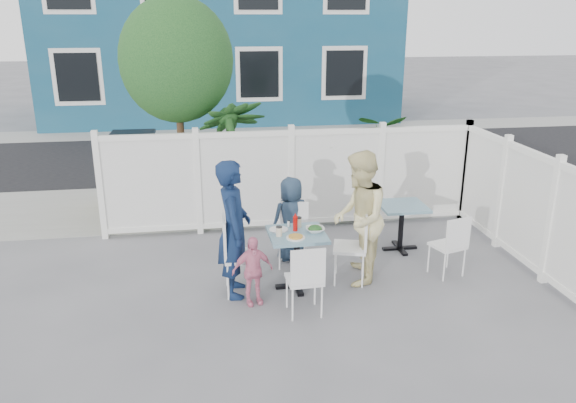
{
  "coord_description": "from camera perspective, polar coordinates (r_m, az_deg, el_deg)",
  "views": [
    {
      "loc": [
        -1.23,
        -5.97,
        3.26
      ],
      "look_at": [
        -0.2,
        0.74,
        1.01
      ],
      "focal_mm": 35.0,
      "sensor_mm": 36.0,
      "label": 1
    }
  ],
  "objects": [
    {
      "name": "far_sidewalk",
      "position": [
        16.93,
        -4.4,
        7.21
      ],
      "size": [
        24.0,
        1.6,
        0.01
      ],
      "primitive_type": "cube",
      "color": "gray",
      "rests_on": "ground"
    },
    {
      "name": "chair_near",
      "position": [
        6.32,
        1.82,
        -7.56
      ],
      "size": [
        0.41,
        0.4,
        0.86
      ],
      "rotation": [
        0.0,
        0.0,
        0.05
      ],
      "color": "white",
      "rests_on": "ground"
    },
    {
      "name": "plate_side",
      "position": [
        6.97,
        -0.96,
        -2.86
      ],
      "size": [
        0.23,
        0.23,
        0.02
      ],
      "primitive_type": "cylinder",
      "color": "white",
      "rests_on": "main_table"
    },
    {
      "name": "potted_shrub_a",
      "position": [
        9.36,
        -5.38,
        4.27
      ],
      "size": [
        1.47,
        1.47,
        1.99
      ],
      "primitive_type": "imported",
      "rotation": [
        0.0,
        0.0,
        3.56
      ],
      "color": "#143B1A",
      "rests_on": "ground"
    },
    {
      "name": "salad_bowl",
      "position": [
        6.92,
        2.77,
        -2.87
      ],
      "size": [
        0.23,
        0.23,
        0.06
      ],
      "primitive_type": "imported",
      "color": "white",
      "rests_on": "main_table"
    },
    {
      "name": "chair_back",
      "position": [
        7.64,
        0.58,
        -2.84
      ],
      "size": [
        0.47,
        0.46,
        0.86
      ],
      "rotation": [
        0.0,
        0.0,
        2.89
      ],
      "color": "white",
      "rests_on": "ground"
    },
    {
      "name": "chair_spare",
      "position": [
        7.56,
        16.31,
        -3.96
      ],
      "size": [
        0.47,
        0.46,
        0.84
      ],
      "rotation": [
        0.0,
        0.0,
        0.3
      ],
      "color": "white",
      "rests_on": "ground"
    },
    {
      "name": "salt_shaker",
      "position": [
        7.08,
        0.05,
        -2.29
      ],
      "size": [
        0.03,
        0.03,
        0.07
      ],
      "primitive_type": "cylinder",
      "color": "white",
      "rests_on": "main_table"
    },
    {
      "name": "woman",
      "position": [
        7.07,
        7.22,
        -1.7
      ],
      "size": [
        0.86,
        0.98,
        1.71
      ],
      "primitive_type": "imported",
      "rotation": [
        0.0,
        0.0,
        -1.86
      ],
      "color": "#DCC451",
      "rests_on": "ground"
    },
    {
      "name": "boy",
      "position": [
        7.77,
        0.33,
        -1.76
      ],
      "size": [
        0.66,
        0.52,
        1.18
      ],
      "primitive_type": "imported",
      "rotation": [
        0.0,
        0.0,
        3.43
      ],
      "color": "#22354B",
      "rests_on": "ground"
    },
    {
      "name": "coffee_cup_a",
      "position": [
        6.77,
        -0.91,
        -3.08
      ],
      "size": [
        0.07,
        0.07,
        0.11
      ],
      "primitive_type": "cylinder",
      "color": "beige",
      "rests_on": "main_table"
    },
    {
      "name": "chair_right",
      "position": [
        7.16,
        6.97,
        -4.03
      ],
      "size": [
        0.52,
        0.53,
        0.95
      ],
      "rotation": [
        0.0,
        0.0,
        1.29
      ],
      "color": "white",
      "rests_on": "ground"
    },
    {
      "name": "potted_shrub_b",
      "position": [
        9.62,
        6.95,
        3.93
      ],
      "size": [
        1.6,
        1.39,
        1.78
      ],
      "primitive_type": "imported",
      "rotation": [
        0.0,
        0.0,
        0.0
      ],
      "color": "#143B1A",
      "rests_on": "ground"
    },
    {
      "name": "spare_table",
      "position": [
        8.24,
        11.49,
        -1.36
      ],
      "size": [
        0.66,
        0.66,
        0.69
      ],
      "rotation": [
        0.0,
        0.0,
        -0.0
      ],
      "color": "#436E84",
      "rests_on": "ground"
    },
    {
      "name": "ground",
      "position": [
        6.91,
        2.64,
        -9.82
      ],
      "size": [
        80.0,
        80.0,
        0.0
      ],
      "primitive_type": "plane",
      "color": "slate"
    },
    {
      "name": "near_sidewalk",
      "position": [
        10.37,
        -1.44,
        0.05
      ],
      "size": [
        24.0,
        2.6,
        0.01
      ],
      "primitive_type": "cube",
      "color": "gray",
      "rests_on": "ground"
    },
    {
      "name": "fence_back",
      "position": [
        8.83,
        0.33,
        2.06
      ],
      "size": [
        5.86,
        0.08,
        1.6
      ],
      "color": "white",
      "rests_on": "ground"
    },
    {
      "name": "tree",
      "position": [
        9.3,
        -11.28,
        13.88
      ],
      "size": [
        1.8,
        1.62,
        3.59
      ],
      "color": "#382316",
      "rests_on": "ground"
    },
    {
      "name": "toddler",
      "position": [
        6.63,
        -3.63,
        -7.02
      ],
      "size": [
        0.53,
        0.31,
        0.85
      ],
      "primitive_type": "imported",
      "rotation": [
        0.0,
        0.0,
        0.22
      ],
      "color": "pink",
      "rests_on": "ground"
    },
    {
      "name": "utility_cabinet",
      "position": [
        10.38,
        -15.21,
        3.05
      ],
      "size": [
        0.7,
        0.51,
        1.27
      ],
      "primitive_type": "cube",
      "rotation": [
        0.0,
        0.0,
        -0.03
      ],
      "color": "gold",
      "rests_on": "ground"
    },
    {
      "name": "man",
      "position": [
        6.73,
        -5.53,
        -2.79
      ],
      "size": [
        0.44,
        0.64,
        1.69
      ],
      "primitive_type": "imported",
      "rotation": [
        0.0,
        0.0,
        1.52
      ],
      "color": "#102043",
      "rests_on": "ground"
    },
    {
      "name": "chair_left",
      "position": [
        6.85,
        -5.46,
        -4.87
      ],
      "size": [
        0.43,
        0.45,
        0.98
      ],
      "rotation": [
        0.0,
        0.0,
        -1.58
      ],
      "color": "white",
      "rests_on": "ground"
    },
    {
      "name": "street",
      "position": [
        13.91,
        -3.39,
        4.78
      ],
      "size": [
        24.0,
        5.0,
        0.01
      ],
      "primitive_type": "cube",
      "color": "black",
      "rests_on": "ground"
    },
    {
      "name": "pepper_shaker",
      "position": [
        7.09,
        0.09,
        -2.23
      ],
      "size": [
        0.03,
        0.03,
        0.07
      ],
      "primitive_type": "cylinder",
      "color": "black",
      "rests_on": "main_table"
    },
    {
      "name": "fence_right",
      "position": [
        8.2,
        22.89,
        -0.74
      ],
      "size": [
        0.08,
        3.66,
        1.6
      ],
      "rotation": [
        0.0,
        0.0,
        1.57
      ],
      "color": "white",
      "rests_on": "ground"
    },
    {
      "name": "coffee_cup_b",
      "position": [
        7.06,
        1.06,
        -2.14
      ],
      "size": [
        0.08,
        0.08,
        0.12
      ],
      "primitive_type": "cylinder",
      "color": "beige",
      "rests_on": "main_table"
    },
    {
      "name": "building",
      "position": [
        19.98,
        -6.92,
        17.49
      ],
      "size": [
        11.0,
        6.0,
        6.0
      ],
      "color": "navy",
      "rests_on": "ground"
    },
    {
      "name": "plate_main",
      "position": [
        6.72,
        0.78,
        -3.7
      ],
      "size": [
        0.23,
        0.23,
        0.01
      ],
      "primitive_type": "cylinder",
      "color": "white",
      "rests_on": "main_table"
    },
    {
      "name": "ketchup_bottle",
      "position": [
        6.92,
        0.75,
        -2.27
      ],
      "size": [
        0.06,
        0.06,
        0.18
      ],
      "primitive_type": "cylinder",
      "color": "#AB0906",
      "rests_on": "main_table"
    },
    {
      "name": "main_table",
      "position": [
        6.95,
        0.91,
        -4.48
      ],
      "size": [
        0.71,
        0.71,
        0.73
      ],
      "rotation": [
        0.0,
        0.0,
        0.02
      ],
      "color": "#436E84",
      "rests_on": "ground"
    }
  ]
}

